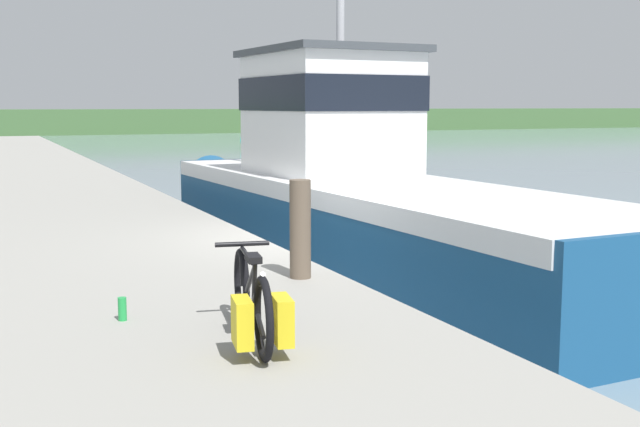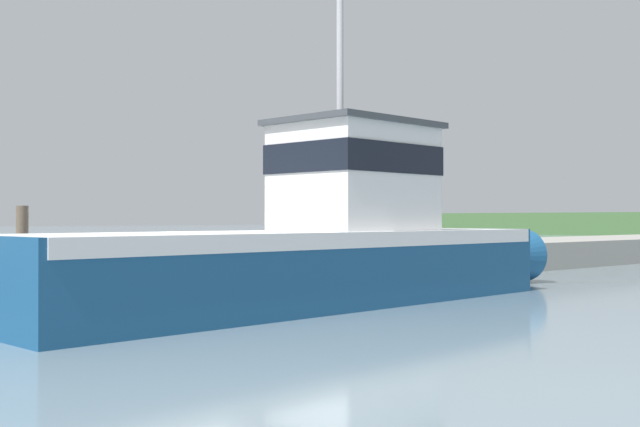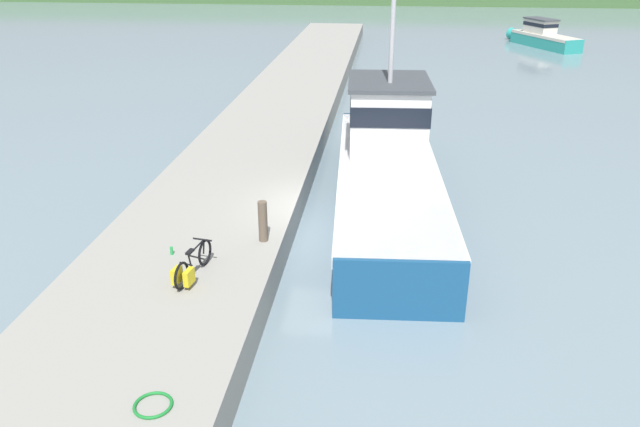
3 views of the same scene
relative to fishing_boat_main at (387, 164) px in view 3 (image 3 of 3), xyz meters
name	(u,v)px [view 3 (image 3 of 3)]	position (x,y,z in m)	size (l,w,h in m)	color
ground_plane	(330,236)	(-1.51, -2.65, -1.24)	(320.00, 320.00, 0.00)	gray
dock_pier	(216,216)	(-4.73, -2.65, -0.79)	(4.54, 80.00, 0.90)	gray
fishing_boat_main	(387,164)	(0.00, 0.00, 0.00)	(3.56, 14.26, 10.04)	navy
boat_white_moored	(542,36)	(11.46, 32.26, -0.45)	(4.46, 7.38, 2.05)	teal
bicycle_touring	(190,267)	(-4.09, -6.98, -0.03)	(0.61, 1.68, 0.67)	black
mooring_post	(263,221)	(-2.91, -4.93, 0.17)	(0.22, 0.22, 1.02)	brown
hose_coil	(153,405)	(-3.50, -10.89, -0.31)	(0.62, 0.62, 0.05)	#197A2D
water_bottle_on_curb	(172,251)	(-4.88, -5.89, -0.24)	(0.07, 0.07, 0.19)	green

